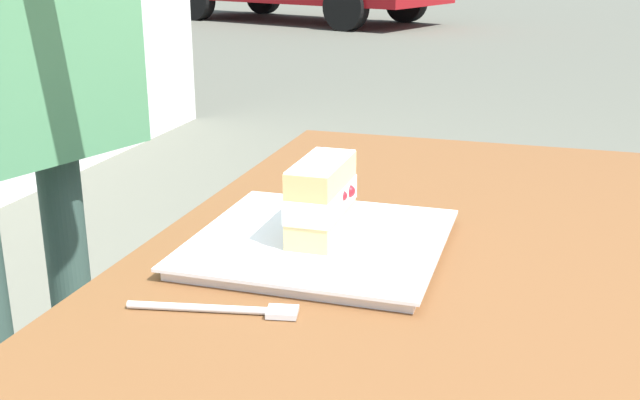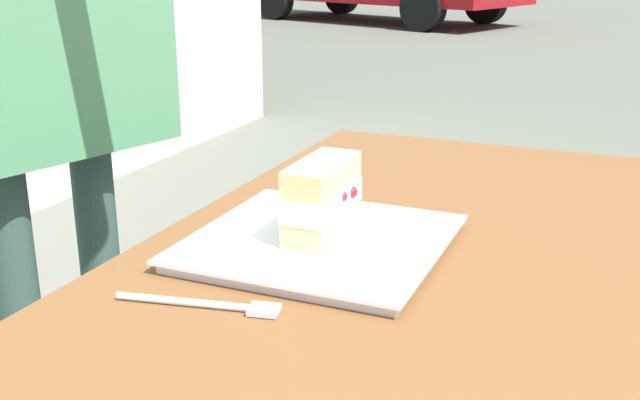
{
  "view_description": "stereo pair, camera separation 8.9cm",
  "coord_description": "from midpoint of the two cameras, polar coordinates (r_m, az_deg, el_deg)",
  "views": [
    {
      "loc": [
        0.57,
        -0.07,
        1.09
      ],
      "look_at": [
        -0.24,
        -0.32,
        0.82
      ],
      "focal_mm": 43.09,
      "sensor_mm": 36.0,
      "label": 1
    },
    {
      "loc": [
        0.54,
        0.01,
        1.09
      ],
      "look_at": [
        -0.24,
        -0.32,
        0.82
      ],
      "focal_mm": 43.09,
      "sensor_mm": 36.0,
      "label": 2
    }
  ],
  "objects": [
    {
      "name": "cake_slice",
      "position": [
        0.9,
        -2.74,
        0.08
      ],
      "size": [
        0.13,
        0.07,
        0.09
      ],
      "color": "#E0C17A",
      "rests_on": "dessert_plate"
    },
    {
      "name": "dessert_plate",
      "position": [
        0.91,
        -2.81,
        -3.24
      ],
      "size": [
        0.29,
        0.29,
        0.02
      ],
      "color": "white",
      "rests_on": "patio_table"
    },
    {
      "name": "dessert_fork",
      "position": [
        0.77,
        -10.46,
        -8.06
      ],
      "size": [
        0.05,
        0.17,
        0.01
      ],
      "color": "silver",
      "rests_on": "patio_table"
    }
  ]
}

